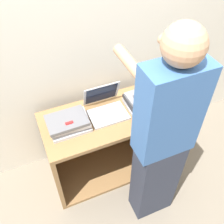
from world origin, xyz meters
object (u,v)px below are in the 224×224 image
object	(u,v)px
person	(162,142)
laptop_open	(106,108)
laptop_stack_left	(68,123)
laptop_stack_right	(144,100)

from	to	relation	value
person	laptop_open	bearing A→B (deg)	108.51
laptop_open	laptop_stack_left	size ratio (longest dim) A/B	0.94
laptop_stack_left	laptop_stack_right	distance (m)	0.69
laptop_open	laptop_stack_right	world-z (taller)	laptop_open
laptop_stack_left	person	world-z (taller)	person
laptop_stack_left	laptop_open	bearing A→B (deg)	8.28
laptop_open	person	xyz separation A→B (m)	(0.19, -0.57, 0.11)
laptop_open	person	world-z (taller)	person
laptop_stack_right	person	xyz separation A→B (m)	(-0.15, -0.53, 0.10)
laptop_open	person	distance (m)	0.61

